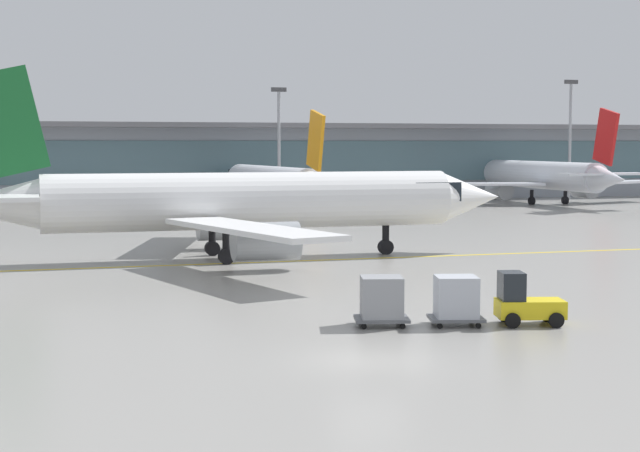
{
  "coord_description": "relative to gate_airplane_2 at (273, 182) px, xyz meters",
  "views": [
    {
      "loc": [
        -10.65,
        -30.32,
        7.1
      ],
      "look_at": [
        3.35,
        17.09,
        3.0
      ],
      "focal_mm": 55.76,
      "sensor_mm": 36.0,
      "label": 1
    }
  ],
  "objects": [
    {
      "name": "apron_light_mast_3",
      "position": [
        41.17,
        10.03,
        5.16
      ],
      "size": [
        1.8,
        0.36,
        15.12
      ],
      "color": "gray",
      "rests_on": "ground_plane"
    },
    {
      "name": "cargo_dolly_trailing",
      "position": [
        -11.73,
        -65.77,
        -2.04
      ],
      "size": [
        2.43,
        2.07,
        1.94
      ],
      "rotation": [
        0.0,
        0.0,
        -0.25
      ],
      "color": "#595B60",
      "rests_on": "ground_plane"
    },
    {
      "name": "gate_airplane_2",
      "position": [
        0.0,
        0.0,
        0.0
      ],
      "size": [
        28.85,
        31.17,
        10.32
      ],
      "rotation": [
        0.0,
        0.0,
        1.67
      ],
      "color": "silver",
      "rests_on": "ground_plane"
    },
    {
      "name": "taxiing_regional_jet",
      "position": [
        -12.09,
        -42.04,
        0.39
      ],
      "size": [
        34.98,
        32.64,
        11.62
      ],
      "rotation": [
        0.0,
        0.0,
        -0.0
      ],
      "color": "white",
      "rests_on": "ground_plane"
    },
    {
      "name": "apron_light_mast_2",
      "position": [
        3.59,
        11.62,
        4.42
      ],
      "size": [
        1.8,
        0.36,
        13.66
      ],
      "color": "gray",
      "rests_on": "ground_plane"
    },
    {
      "name": "ground_plane",
      "position": [
        -14.24,
        -71.54,
        -3.09
      ],
      "size": [
        400.0,
        400.0,
        0.0
      ],
      "primitive_type": "plane",
      "color": "gray"
    },
    {
      "name": "terminal_concourse",
      "position": [
        -14.24,
        19.7,
        1.82
      ],
      "size": [
        169.14,
        11.0,
        9.6
      ],
      "color": "#8C939E",
      "rests_on": "ground_plane"
    },
    {
      "name": "baggage_tug",
      "position": [
        -6.27,
        -67.15,
        -2.2
      ],
      "size": [
        2.86,
        2.14,
        2.1
      ],
      "rotation": [
        0.0,
        0.0,
        -0.25
      ],
      "color": "yellow",
      "rests_on": "ground_plane"
    },
    {
      "name": "gate_airplane_3",
      "position": [
        33.85,
        3.74,
        0.18
      ],
      "size": [
        30.7,
        32.93,
        10.93
      ],
      "rotation": [
        0.0,
        0.0,
        1.59
      ],
      "color": "silver",
      "rests_on": "ground_plane"
    },
    {
      "name": "cargo_dolly_lead",
      "position": [
        -8.89,
        -66.49,
        -2.04
      ],
      "size": [
        2.43,
        2.07,
        1.94
      ],
      "rotation": [
        0.0,
        0.0,
        -0.25
      ],
      "color": "#595B60",
      "rests_on": "ground_plane"
    },
    {
      "name": "taxiway_centreline_stripe",
      "position": [
        -11.64,
        -44.04,
        -3.09
      ],
      "size": [
        110.0,
        0.85,
        0.01
      ],
      "primitive_type": "cube",
      "rotation": [
        0.0,
        0.0,
        -0.0
      ],
      "color": "yellow",
      "rests_on": "ground_plane"
    }
  ]
}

